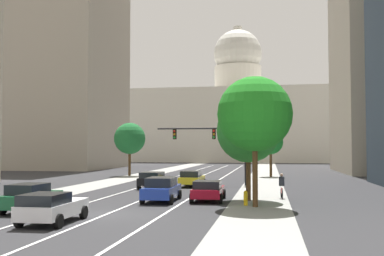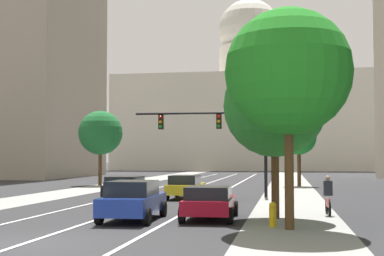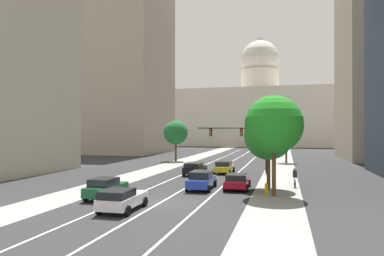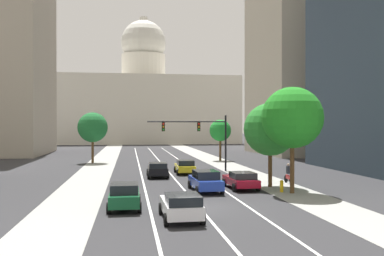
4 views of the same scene
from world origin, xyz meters
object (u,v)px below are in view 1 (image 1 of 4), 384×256
(car_blue, at_px, (162,189))
(traffic_signal_mast, at_px, (215,140))
(car_green, at_px, (31,197))
(street_tree_mid_right, at_px, (248,131))
(street_tree_mid_left, at_px, (130,139))
(car_crimson, at_px, (208,190))
(cyclist, at_px, (282,186))
(car_yellow, at_px, (192,178))
(capitol_building, at_px, (238,120))
(fire_hydrant, at_px, (246,198))
(street_tree_near_right, at_px, (271,142))
(street_tree_far_right, at_px, (255,114))
(car_white, at_px, (51,207))
(car_black, at_px, (153,180))

(car_blue, relative_size, traffic_signal_mast, 0.54)
(car_green, bearing_deg, street_tree_mid_right, -56.93)
(street_tree_mid_left, bearing_deg, car_crimson, -62.11)
(car_blue, distance_m, cyclist, 8.43)
(car_green, xyz_separation_m, street_tree_mid_left, (-4.52, 32.04, 3.91))
(car_yellow, height_order, traffic_signal_mast, traffic_signal_mast)
(capitol_building, xyz_separation_m, fire_hydrant, (7.01, -96.33, -10.80))
(car_blue, xyz_separation_m, street_tree_mid_left, (-10.45, 26.13, 3.90))
(car_crimson, relative_size, street_tree_mid_left, 0.66)
(capitol_building, bearing_deg, fire_hydrant, -85.84)
(capitol_building, height_order, cyclist, capitol_building)
(car_crimson, bearing_deg, car_green, 125.31)
(car_green, relative_size, street_tree_near_right, 0.70)
(car_crimson, relative_size, street_tree_far_right, 0.57)
(car_yellow, bearing_deg, car_green, 162.32)
(car_white, xyz_separation_m, street_tree_far_right, (9.08, 7.59, 4.74))
(traffic_signal_mast, distance_m, cyclist, 12.61)
(car_white, bearing_deg, car_blue, -18.56)
(car_black, bearing_deg, street_tree_far_right, -139.64)
(street_tree_mid_right, bearing_deg, car_yellow, 118.67)
(car_white, distance_m, street_tree_far_right, 12.75)
(car_white, distance_m, traffic_signal_mast, 23.97)
(car_crimson, relative_size, car_yellow, 1.05)
(car_blue, height_order, street_tree_mid_right, street_tree_mid_right)
(car_blue, relative_size, car_black, 1.08)
(street_tree_mid_left, bearing_deg, cyclist, -51.47)
(capitol_building, bearing_deg, car_black, -90.99)
(car_black, xyz_separation_m, street_tree_near_right, (10.08, 18.27, 3.48))
(car_white, distance_m, street_tree_mid_right, 14.36)
(street_tree_mid_right, bearing_deg, capitol_building, 94.31)
(capitol_building, relative_size, street_tree_mid_right, 7.75)
(capitol_building, bearing_deg, car_crimson, -87.30)
(car_green, bearing_deg, fire_hydrant, -67.47)
(traffic_signal_mast, relative_size, street_tree_near_right, 1.48)
(capitol_building, height_order, fire_hydrant, capitol_building)
(car_white, relative_size, car_black, 0.96)
(capitol_building, xyz_separation_m, traffic_signal_mast, (3.39, -81.28, -6.99))
(fire_hydrant, bearing_deg, street_tree_mid_right, 89.07)
(fire_hydrant, bearing_deg, traffic_signal_mast, 103.50)
(car_crimson, xyz_separation_m, car_black, (-5.93, 8.52, 0.05))
(car_green, xyz_separation_m, fire_hydrant, (11.45, 4.70, -0.34))
(traffic_signal_mast, bearing_deg, car_yellow, -131.94)
(car_blue, distance_m, car_yellow, 11.72)
(car_black, bearing_deg, car_blue, -161.31)
(car_black, height_order, street_tree_far_right, street_tree_far_right)
(capitol_building, bearing_deg, traffic_signal_mast, -87.61)
(street_tree_mid_right, bearing_deg, street_tree_mid_left, 123.06)
(car_blue, xyz_separation_m, car_black, (-2.97, 9.31, -0.05))
(street_tree_mid_left, bearing_deg, car_green, -81.96)
(fire_hydrant, bearing_deg, street_tree_far_right, -43.69)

